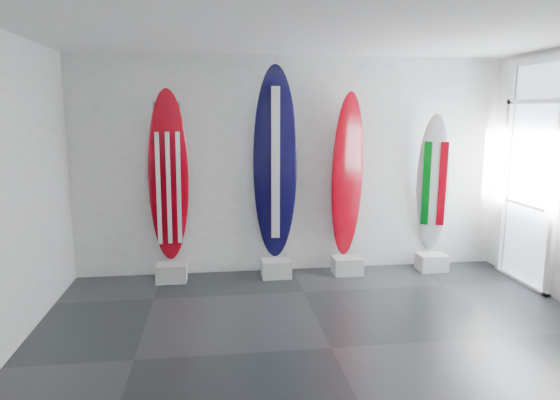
{
  "coord_description": "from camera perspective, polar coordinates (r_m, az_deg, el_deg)",
  "views": [
    {
      "loc": [
        -1.08,
        -4.42,
        2.24
      ],
      "look_at": [
        -0.32,
        1.4,
        1.21
      ],
      "focal_mm": 32.26,
      "sensor_mm": 36.0,
      "label": 1
    }
  ],
  "objects": [
    {
      "name": "floor",
      "position": [
        5.08,
        5.85,
        -16.34
      ],
      "size": [
        6.0,
        6.0,
        0.0
      ],
      "primitive_type": "plane",
      "color": "black",
      "rests_on": "ground"
    },
    {
      "name": "ceiling",
      "position": [
        4.62,
        6.54,
        19.31
      ],
      "size": [
        6.0,
        6.0,
        0.0
      ],
      "primitive_type": "plane",
      "rotation": [
        3.14,
        0.0,
        0.0
      ],
      "color": "white",
      "rests_on": "wall_back"
    },
    {
      "name": "wall_back",
      "position": [
        7.05,
        1.41,
        3.88
      ],
      "size": [
        6.0,
        0.0,
        6.0
      ],
      "primitive_type": "plane",
      "rotation": [
        1.57,
        0.0,
        0.0
      ],
      "color": "silver",
      "rests_on": "ground"
    },
    {
      "name": "wall_front",
      "position": [
        2.33,
        20.92,
        -9.35
      ],
      "size": [
        6.0,
        0.0,
        6.0
      ],
      "primitive_type": "plane",
      "rotation": [
        -1.57,
        0.0,
        0.0
      ],
      "color": "silver",
      "rests_on": "ground"
    },
    {
      "name": "display_block_usa",
      "position": [
        6.96,
        -12.18,
        -8.05
      ],
      "size": [
        0.4,
        0.3,
        0.24
      ],
      "primitive_type": "cube",
      "color": "silver",
      "rests_on": "floor"
    },
    {
      "name": "surfboard_usa",
      "position": [
        6.79,
        -12.51,
        2.49
      ],
      "size": [
        0.57,
        0.42,
        2.31
      ],
      "primitive_type": "ellipsoid",
      "rotation": [
        0.11,
        0.0,
        0.15
      ],
      "color": "maroon",
      "rests_on": "display_block_usa"
    },
    {
      "name": "display_block_navy",
      "position": [
        6.98,
        -0.43,
        -7.76
      ],
      "size": [
        0.4,
        0.3,
        0.24
      ],
      "primitive_type": "cube",
      "color": "silver",
      "rests_on": "floor"
    },
    {
      "name": "surfboard_navy",
      "position": [
        6.79,
        -0.55,
        4.06
      ],
      "size": [
        0.61,
        0.29,
        2.62
      ],
      "primitive_type": "ellipsoid",
      "rotation": [
        0.06,
        0.0,
        -0.08
      ],
      "color": "black",
      "rests_on": "display_block_navy"
    },
    {
      "name": "display_block_swiss",
      "position": [
        7.17,
        7.63,
        -7.38
      ],
      "size": [
        0.4,
        0.3,
        0.24
      ],
      "primitive_type": "cube",
      "color": "silver",
      "rests_on": "floor"
    },
    {
      "name": "surfboard_swiss",
      "position": [
        7.0,
        7.66,
        2.77
      ],
      "size": [
        0.54,
        0.34,
        2.28
      ],
      "primitive_type": "ellipsoid",
      "rotation": [
        0.04,
        0.0,
        0.35
      ],
      "color": "maroon",
      "rests_on": "display_block_swiss"
    },
    {
      "name": "display_block_italy",
      "position": [
        7.58,
        16.83,
        -6.76
      ],
      "size": [
        0.4,
        0.3,
        0.24
      ],
      "primitive_type": "cube",
      "color": "silver",
      "rests_on": "floor"
    },
    {
      "name": "surfboard_italy",
      "position": [
        7.44,
        16.94,
        1.69
      ],
      "size": [
        0.57,
        0.55,
        2.0
      ],
      "primitive_type": "ellipsoid",
      "rotation": [
        0.17,
        0.0,
        -0.37
      ],
      "color": "silver",
      "rests_on": "display_block_italy"
    },
    {
      "name": "wall_outlet",
      "position": [
        7.29,
        -18.1,
        -5.62
      ],
      "size": [
        0.09,
        0.02,
        0.13
      ],
      "primitive_type": "cube",
      "color": "silver",
      "rests_on": "wall_back"
    },
    {
      "name": "glass_door",
      "position": [
        7.26,
        26.52,
        2.42
      ],
      "size": [
        0.12,
        1.16,
        2.85
      ],
      "primitive_type": null,
      "color": "white",
      "rests_on": "floor"
    }
  ]
}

